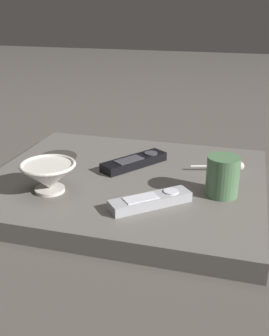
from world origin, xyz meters
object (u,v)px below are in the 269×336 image
object	(u,v)px
cereal_bowl	(49,176)
drink_coaster	(58,157)
coffee_mug	(223,176)
teaspoon	(233,166)
tv_remote_near	(136,162)
tv_remote_far	(151,201)

from	to	relation	value
cereal_bowl	drink_coaster	bearing A→B (deg)	-159.66
coffee_mug	drink_coaster	bearing A→B (deg)	-104.04
teaspoon	tv_remote_near	distance (m)	0.25
teaspoon	drink_coaster	size ratio (longest dim) A/B	1.30
tv_remote_far	drink_coaster	world-z (taller)	tv_remote_far
coffee_mug	cereal_bowl	bearing A→B (deg)	-76.97
cereal_bowl	tv_remote_near	world-z (taller)	cereal_bowl
tv_remote_near	cereal_bowl	bearing A→B (deg)	-36.62
tv_remote_near	coffee_mug	bearing A→B (deg)	63.81
coffee_mug	drink_coaster	world-z (taller)	coffee_mug
cereal_bowl	coffee_mug	bearing A→B (deg)	103.03
cereal_bowl	coffee_mug	world-z (taller)	coffee_mug
cereal_bowl	tv_remote_far	bearing A→B (deg)	88.46
coffee_mug	tv_remote_near	world-z (taller)	coffee_mug
drink_coaster	coffee_mug	bearing A→B (deg)	75.96
cereal_bowl	drink_coaster	world-z (taller)	cereal_bowl
tv_remote_near	tv_remote_far	distance (m)	0.22
coffee_mug	drink_coaster	size ratio (longest dim) A/B	0.89
drink_coaster	tv_remote_near	bearing A→B (deg)	89.90
coffee_mug	teaspoon	size ratio (longest dim) A/B	0.68
cereal_bowl	teaspoon	bearing A→B (deg)	121.12
tv_remote_near	tv_remote_far	world-z (taller)	same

